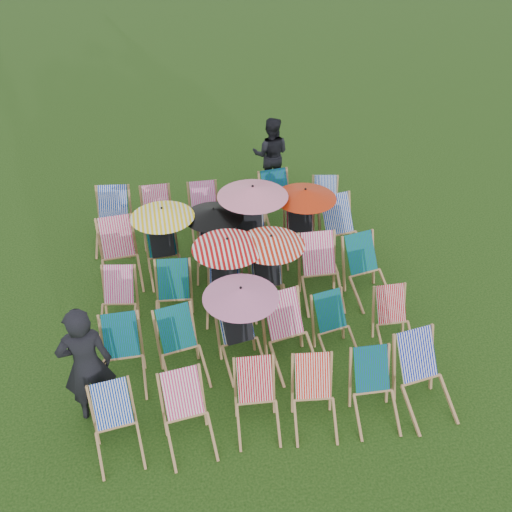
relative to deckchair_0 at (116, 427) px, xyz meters
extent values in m
plane|color=black|center=(2.01, 2.20, -0.41)|extent=(100.00, 100.00, 0.00)
cube|color=#082CAB|center=(-0.03, 0.22, 0.16)|extent=(0.47, 0.37, 0.51)
cube|color=#E42D72|center=(0.82, 0.19, 0.19)|extent=(0.49, 0.38, 0.54)
cube|color=red|center=(1.74, 0.25, 0.17)|extent=(0.46, 0.36, 0.52)
cube|color=red|center=(2.46, 0.16, 0.17)|extent=(0.48, 0.38, 0.52)
cube|color=#096529|center=(3.23, 0.11, 0.18)|extent=(0.46, 0.35, 0.53)
cube|color=#0816AB|center=(3.86, 0.16, 0.25)|extent=(0.55, 0.44, 0.60)
cube|color=#095F37|center=(0.10, 1.36, 0.20)|extent=(0.47, 0.35, 0.55)
cube|color=#0A6D34|center=(0.85, 1.34, 0.21)|extent=(0.52, 0.42, 0.56)
cube|color=#072A94|center=(1.68, 1.36, 0.19)|extent=(0.50, 0.40, 0.54)
cube|color=black|center=(1.69, 1.31, 0.19)|extent=(0.44, 0.45, 0.57)
sphere|color=tan|center=(1.68, 1.40, 0.49)|extent=(0.20, 0.20, 0.20)
cylinder|color=black|center=(1.75, 1.28, 0.44)|extent=(0.03, 0.03, 0.67)
cone|color=#D06A9A|center=(1.75, 1.28, 0.75)|extent=(1.05, 1.05, 0.16)
cube|color=#E02C76|center=(2.36, 1.28, 0.25)|extent=(0.56, 0.45, 0.60)
cube|color=#0A6C31|center=(3.06, 1.32, 0.16)|extent=(0.48, 0.39, 0.51)
cube|color=red|center=(3.99, 1.30, 0.15)|extent=(0.43, 0.32, 0.50)
cube|color=#E92E86|center=(0.08, 2.53, 0.18)|extent=(0.50, 0.40, 0.53)
cube|color=#0B7629|center=(0.90, 2.44, 0.21)|extent=(0.51, 0.40, 0.56)
cube|color=#07289E|center=(1.71, 2.50, 0.21)|extent=(0.53, 0.43, 0.56)
cube|color=black|center=(1.70, 2.45, 0.21)|extent=(0.46, 0.47, 0.59)
sphere|color=tan|center=(1.72, 2.55, 0.52)|extent=(0.21, 0.21, 0.21)
cylinder|color=black|center=(1.75, 2.40, 0.47)|extent=(0.03, 0.03, 0.69)
cone|color=#B9090B|center=(1.75, 2.40, 0.79)|extent=(1.08, 1.08, 0.17)
cube|color=#082FA9|center=(2.37, 2.49, 0.19)|extent=(0.47, 0.35, 0.54)
cube|color=black|center=(2.37, 2.44, 0.19)|extent=(0.40, 0.41, 0.57)
sphere|color=tan|center=(2.37, 2.54, 0.49)|extent=(0.20, 0.20, 0.20)
cylinder|color=black|center=(2.42, 2.40, 0.44)|extent=(0.03, 0.03, 0.67)
cone|color=red|center=(2.42, 2.40, 0.75)|extent=(1.05, 1.05, 0.16)
cube|color=#F2307C|center=(3.25, 2.56, 0.28)|extent=(0.54, 0.41, 0.62)
cube|color=#0A723E|center=(3.95, 2.48, 0.24)|extent=(0.55, 0.44, 0.59)
cube|color=#DB2B64|center=(0.07, 3.71, 0.27)|extent=(0.55, 0.42, 0.62)
cube|color=#0A6B3B|center=(0.80, 3.62, 0.20)|extent=(0.48, 0.36, 0.55)
cube|color=black|center=(0.80, 3.58, 0.19)|extent=(0.40, 0.42, 0.57)
sphere|color=tan|center=(0.80, 3.67, 0.50)|extent=(0.20, 0.20, 0.20)
cylinder|color=black|center=(0.86, 3.54, 0.45)|extent=(0.03, 0.03, 0.67)
cone|color=yellow|center=(0.86, 3.54, 0.75)|extent=(1.05, 1.05, 0.16)
cube|color=#E62E91|center=(1.66, 3.56, 0.16)|extent=(0.48, 0.39, 0.52)
cube|color=black|center=(1.65, 3.51, 0.16)|extent=(0.42, 0.43, 0.54)
sphere|color=tan|center=(1.67, 3.60, 0.45)|extent=(0.19, 0.19, 0.19)
cylinder|color=black|center=(1.70, 3.47, 0.40)|extent=(0.03, 0.03, 0.63)
cone|color=black|center=(1.70, 3.47, 0.69)|extent=(1.00, 1.00, 0.15)
cube|color=#0828B0|center=(2.33, 3.75, 0.28)|extent=(0.56, 0.43, 0.62)
cube|color=black|center=(2.33, 3.69, 0.28)|extent=(0.47, 0.49, 0.65)
sphere|color=tan|center=(2.34, 3.80, 0.62)|extent=(0.23, 0.23, 0.23)
cylinder|color=black|center=(2.39, 3.64, 0.57)|extent=(0.03, 0.03, 0.77)
cone|color=pink|center=(2.39, 3.64, 0.92)|extent=(1.20, 1.20, 0.19)
cube|color=red|center=(3.25, 3.71, 0.21)|extent=(0.51, 0.41, 0.56)
cube|color=black|center=(3.25, 3.66, 0.21)|extent=(0.44, 0.45, 0.59)
sphere|color=tan|center=(3.26, 3.76, 0.52)|extent=(0.21, 0.21, 0.21)
cylinder|color=black|center=(3.30, 3.62, 0.47)|extent=(0.03, 0.03, 0.69)
cone|color=#BA280A|center=(3.30, 3.62, 0.79)|extent=(1.08, 1.08, 0.17)
cube|color=#072BA4|center=(3.91, 3.62, 0.30)|extent=(0.59, 0.47, 0.64)
cube|color=#0830B1|center=(0.01, 4.80, 0.28)|extent=(0.57, 0.45, 0.62)
cube|color=#E12D6F|center=(0.79, 4.84, 0.21)|extent=(0.48, 0.36, 0.56)
cube|color=#ED2F9E|center=(1.67, 4.81, 0.21)|extent=(0.48, 0.36, 0.56)
cube|color=#0809A8|center=(2.42, 4.74, 0.17)|extent=(0.48, 0.39, 0.52)
cube|color=#096334|center=(3.08, 4.86, 0.26)|extent=(0.54, 0.42, 0.60)
cube|color=#0833AA|center=(4.05, 4.74, 0.15)|extent=(0.48, 0.39, 0.51)
imported|color=black|center=(-0.29, 0.64, 0.46)|extent=(0.68, 0.48, 1.76)
imported|color=black|center=(3.25, 6.00, 0.39)|extent=(0.92, 0.81, 1.60)
camera|label=1|loc=(0.77, -4.53, 5.61)|focal=40.00mm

